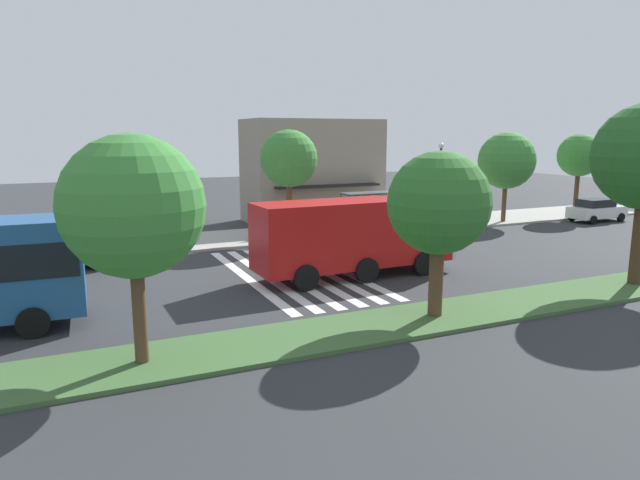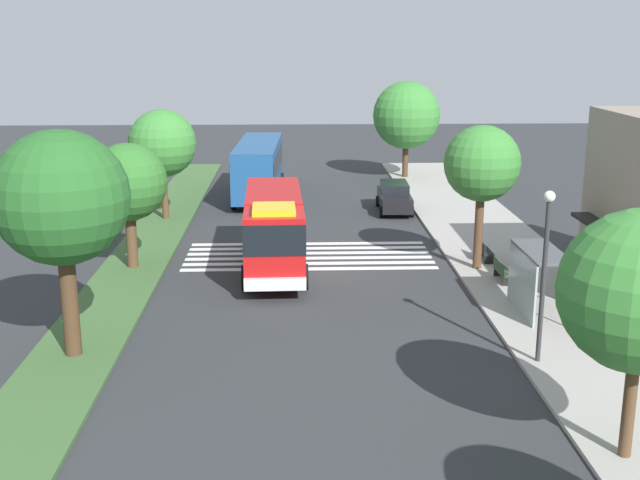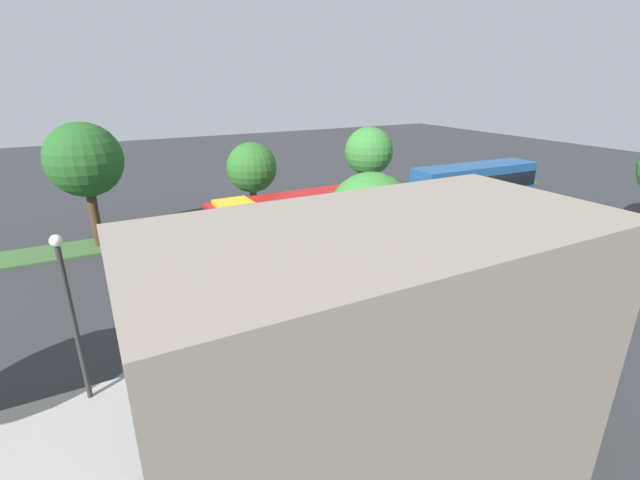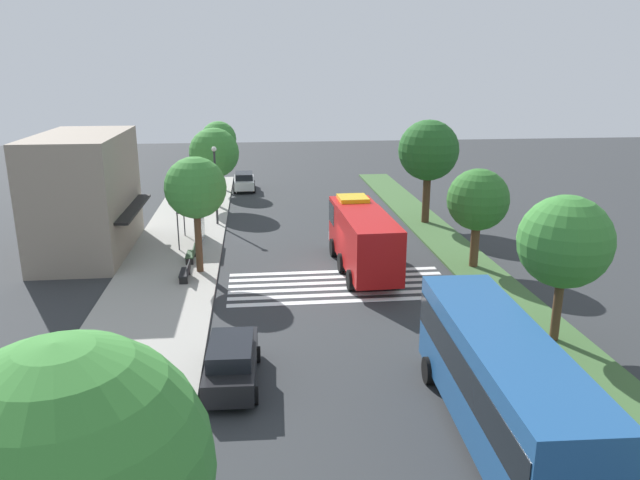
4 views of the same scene
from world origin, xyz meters
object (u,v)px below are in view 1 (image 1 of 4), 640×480
object	(u,v)px
parked_car_west	(60,251)
sidewalk_tree_center	(507,161)
sidewalk_tree_east	(579,156)
median_tree_far_west	(133,207)
bus_stop_shelter	(371,204)
street_lamp	(440,178)
bench_west_of_shelter	(265,231)
sidewalk_tree_west	(289,159)
fire_truck	(361,232)
bench_near_shelter	(315,228)
parked_car_mid	(597,210)
median_tree_west	(439,204)

from	to	relation	value
parked_car_west	sidewalk_tree_center	world-z (taller)	sidewalk_tree_center
sidewalk_tree_east	median_tree_far_west	xyz separation A→B (m)	(-34.35, -15.70, -0.29)
sidewalk_tree_east	median_tree_far_west	distance (m)	37.76
bus_stop_shelter	street_lamp	bearing A→B (deg)	-12.86
bench_west_of_shelter	bus_stop_shelter	bearing A→B (deg)	0.21
sidewalk_tree_west	street_lamp	bearing A→B (deg)	-2.16
fire_truck	bench_near_shelter	bearing A→B (deg)	76.36
parked_car_mid	median_tree_west	world-z (taller)	median_tree_west
parked_car_west	sidewalk_tree_west	world-z (taller)	sidewalk_tree_west
bench_near_shelter	median_tree_far_west	xyz separation A→B (m)	(-12.53, -16.33, 3.86)
fire_truck	median_tree_far_west	world-z (taller)	median_tree_far_west
sidewalk_tree_east	median_tree_far_west	world-z (taller)	sidewalk_tree_east
parked_car_west	parked_car_mid	distance (m)	36.05
bus_stop_shelter	sidewalk_tree_east	bearing A→B (deg)	-2.12
parked_car_mid	sidewalk_tree_east	distance (m)	4.47
bus_stop_shelter	fire_truck	bearing A→B (deg)	-121.74
parked_car_west	parked_car_mid	xyz separation A→B (m)	(36.05, -0.00, -0.03)
bus_stop_shelter	bench_west_of_shelter	world-z (taller)	bus_stop_shelter
parked_car_west	sidewalk_tree_center	xyz separation A→B (m)	(29.20, 2.20, 3.59)
bench_west_of_shelter	median_tree_far_west	distance (m)	19.16
street_lamp	sidewalk_tree_west	size ratio (longest dim) A/B	0.87
parked_car_west	bench_near_shelter	size ratio (longest dim) A/B	3.01
street_lamp	sidewalk_tree_center	xyz separation A→B (m)	(6.01, 0.40, 0.98)
parked_car_mid	street_lamp	world-z (taller)	street_lamp
fire_truck	median_tree_far_west	distance (m)	12.52
parked_car_west	median_tree_far_west	xyz separation A→B (m)	(2.01, -13.50, 3.55)
bench_near_shelter	sidewalk_tree_center	bearing A→B (deg)	-2.48
fire_truck	sidewalk_tree_west	distance (m)	9.65
sidewalk_tree_west	bench_near_shelter	bearing A→B (deg)	18.06
bench_near_shelter	sidewalk_tree_east	bearing A→B (deg)	-1.66
sidewalk_tree_center	median_tree_west	xyz separation A→B (m)	(-17.37, -15.70, -0.46)
fire_truck	parked_car_west	bearing A→B (deg)	149.02
sidewalk_tree_east	median_tree_west	size ratio (longest dim) A/B	1.10
parked_car_mid	bench_west_of_shelter	xyz separation A→B (m)	(-24.79, 2.83, -0.28)
parked_car_mid	sidewalk_tree_center	xyz separation A→B (m)	(-6.85, 2.20, 3.62)
street_lamp	fire_truck	bearing A→B (deg)	-140.67
median_tree_far_west	median_tree_west	bearing A→B (deg)	-0.00
sidewalk_tree_east	street_lamp	bearing A→B (deg)	-178.26
parked_car_mid	sidewalk_tree_east	size ratio (longest dim) A/B	0.72
bus_stop_shelter	median_tree_west	distance (m)	17.81
sidewalk_tree_west	sidewalk_tree_center	distance (m)	16.61
parked_car_west	sidewalk_tree_west	xyz separation A→B (m)	(12.60, 2.20, 4.00)
fire_truck	parked_car_mid	distance (m)	24.66
fire_truck	sidewalk_tree_center	xyz separation A→B (m)	(16.76, 9.21, 2.47)
median_tree_west	sidewalk_tree_west	bearing A→B (deg)	87.22
bench_west_of_shelter	median_tree_west	bearing A→B (deg)	-87.98
parked_car_mid	sidewalk_tree_east	world-z (taller)	sidewalk_tree_east
fire_truck	street_lamp	xyz separation A→B (m)	(10.75, 8.81, 1.49)
parked_car_west	median_tree_far_west	size ratio (longest dim) A/B	0.77
bench_west_of_shelter	median_tree_west	xyz separation A→B (m)	(0.58, -16.33, 3.44)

